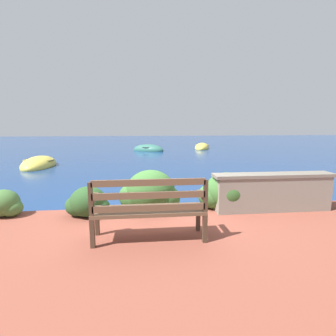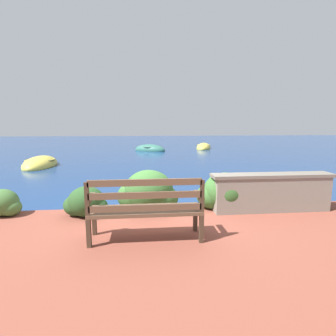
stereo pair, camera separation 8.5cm
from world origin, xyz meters
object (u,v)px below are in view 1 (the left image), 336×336
object	(u,v)px
park_bench	(149,207)
rowboat_mid	(148,150)
rowboat_far	(202,148)
rowboat_nearest	(39,165)

from	to	relation	value
park_bench	rowboat_mid	xyz separation A→B (m)	(0.52, 15.28, -0.63)
park_bench	rowboat_far	size ratio (longest dim) A/B	0.54
rowboat_nearest	rowboat_far	world-z (taller)	rowboat_nearest
park_bench	rowboat_mid	world-z (taller)	park_bench
rowboat_mid	rowboat_far	distance (m)	4.49
park_bench	rowboat_nearest	size ratio (longest dim) A/B	0.57
park_bench	rowboat_nearest	xyz separation A→B (m)	(-4.65, 8.70, -0.64)
rowboat_far	rowboat_mid	bearing A→B (deg)	-53.24
rowboat_nearest	rowboat_mid	xyz separation A→B (m)	(5.17, 6.58, 0.00)
rowboat_far	park_bench	bearing A→B (deg)	2.86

